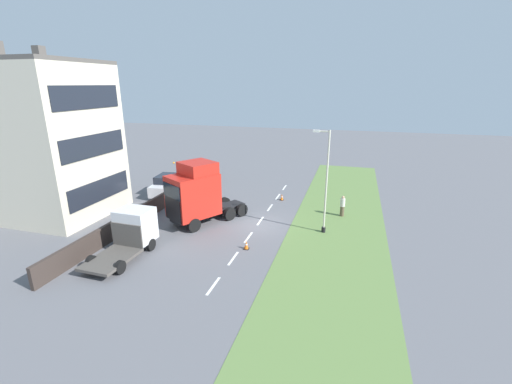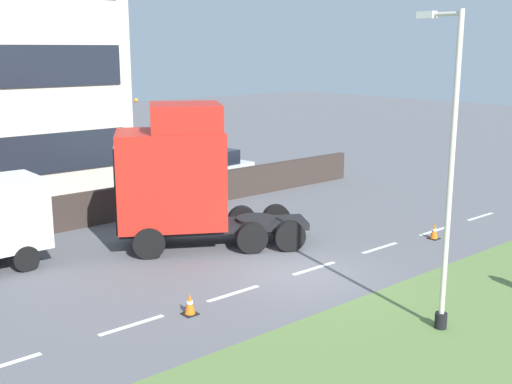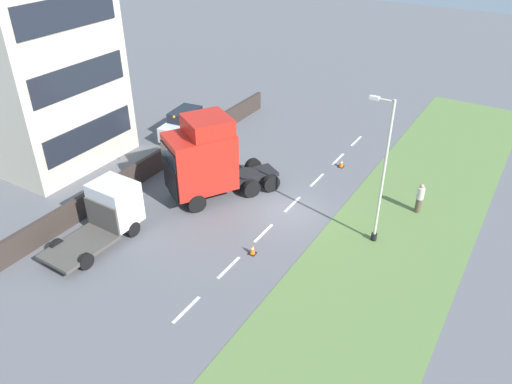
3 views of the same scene
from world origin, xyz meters
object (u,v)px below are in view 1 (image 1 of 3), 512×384
at_px(parked_car, 166,185).
at_px(traffic_cone_lead, 246,245).
at_px(traffic_cone_trailing, 282,197).
at_px(lorry_cab, 196,194).
at_px(pedestrian, 342,206).
at_px(flatbed_truck, 132,231).
at_px(lamp_post, 325,186).

bearing_deg(parked_car, traffic_cone_lead, 134.19).
bearing_deg(parked_car, traffic_cone_trailing, -179.40).
height_order(parked_car, traffic_cone_lead, parked_car).
relative_size(parked_car, traffic_cone_lead, 7.72).
distance_m(lorry_cab, traffic_cone_trailing, 9.26).
bearing_deg(parked_car, pedestrian, 169.29).
bearing_deg(flatbed_truck, lamp_post, 30.52).
height_order(lorry_cab, flatbed_truck, lorry_cab).
bearing_deg(traffic_cone_lead, parked_car, -38.77).
bearing_deg(traffic_cone_lead, flatbed_truck, 18.14).
bearing_deg(pedestrian, lamp_post, 71.59).
xyz_separation_m(lamp_post, traffic_cone_lead, (4.57, 4.14, -3.24)).
distance_m(traffic_cone_lead, traffic_cone_trailing, 10.45).
bearing_deg(lorry_cab, parked_car, -12.64).
height_order(parked_car, traffic_cone_trailing, parked_car).
xyz_separation_m(lorry_cab, pedestrian, (-10.80, -4.77, -1.58)).
height_order(flatbed_truck, traffic_cone_lead, flatbed_truck).
bearing_deg(traffic_cone_trailing, pedestrian, 155.17).
distance_m(pedestrian, traffic_cone_trailing, 6.23).
relative_size(lamp_post, pedestrian, 4.27).
bearing_deg(lorry_cab, traffic_cone_lead, 179.38).
height_order(flatbed_truck, lamp_post, lamp_post).
bearing_deg(flatbed_truck, traffic_cone_lead, 19.59).
bearing_deg(lorry_cab, traffic_cone_trailing, -94.04).
relative_size(flatbed_truck, lamp_post, 0.69).
bearing_deg(traffic_cone_trailing, lorry_cab, 54.92).
xyz_separation_m(parked_car, lamp_post, (-15.70, 4.80, 2.56)).
height_order(parked_car, lamp_post, lamp_post).
xyz_separation_m(parked_car, pedestrian, (-16.93, 1.09, -0.10)).
distance_m(parked_car, lamp_post, 16.61).
bearing_deg(traffic_cone_lead, pedestrian, -126.50).
xyz_separation_m(lorry_cab, flatbed_truck, (2.00, 5.37, -1.00)).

